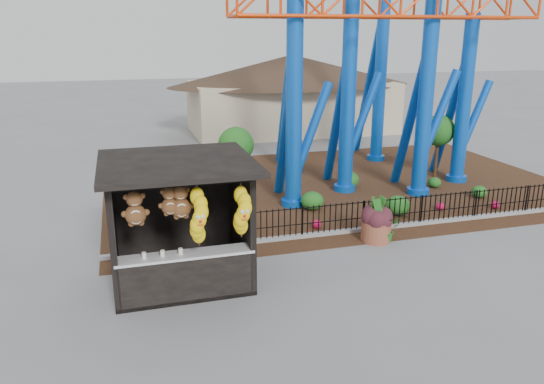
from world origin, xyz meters
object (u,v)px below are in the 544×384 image
object	(u,v)px
terracotta_planter	(376,231)
potted_plant	(386,229)
prize_booth	(181,226)
roller_coaster	(367,17)

from	to	relation	value
terracotta_planter	potted_plant	size ratio (longest dim) A/B	1.08
prize_booth	roller_coaster	size ratio (longest dim) A/B	0.32
roller_coaster	potted_plant	bearing A→B (deg)	-108.45
prize_booth	roller_coaster	distance (m)	11.97
roller_coaster	terracotta_planter	world-z (taller)	roller_coaster
roller_coaster	terracotta_planter	bearing A→B (deg)	-110.86
prize_booth	potted_plant	xyz separation A→B (m)	(6.04, 1.11, -1.12)
prize_booth	terracotta_planter	size ratio (longest dim) A/B	3.98
terracotta_planter	prize_booth	bearing A→B (deg)	-167.61
prize_booth	potted_plant	world-z (taller)	prize_booth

